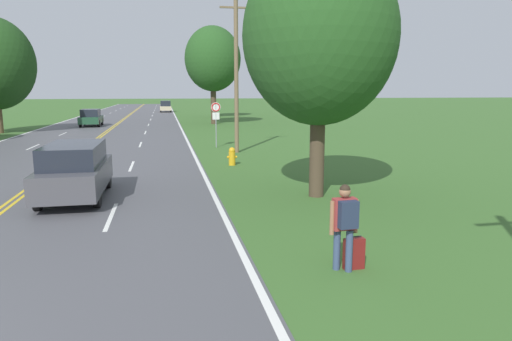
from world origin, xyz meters
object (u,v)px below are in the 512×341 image
at_px(car_dark_green_sedan_approaching, 91,118).
at_px(tree_far_back, 213,59).
at_px(tree_behind_sign, 320,36).
at_px(hitchhiker_person, 345,219).
at_px(fire_hydrant, 232,156).
at_px(car_champagne_van_mid_near, 166,106).
at_px(car_dark_grey_suv_nearest, 75,170).
at_px(traffic_sign, 216,113).
at_px(tree_mid_treeline, 214,68).
at_px(suitcase, 354,254).

bearing_deg(car_dark_green_sedan_approaching, tree_far_back, -87.35).
bearing_deg(car_dark_green_sedan_approaching, tree_behind_sign, -161.00).
height_order(hitchhiker_person, fire_hydrant, hitchhiker_person).
bearing_deg(tree_far_back, car_champagne_van_mid_near, 99.67).
xyz_separation_m(tree_behind_sign, car_champagne_van_mid_near, (-4.66, 63.84, -4.34)).
relative_size(tree_far_back, car_dark_grey_suv_nearest, 2.17).
bearing_deg(fire_hydrant, hitchhiker_person, -88.94).
height_order(car_dark_grey_suv_nearest, car_dark_green_sedan_approaching, car_dark_grey_suv_nearest).
bearing_deg(car_dark_grey_suv_nearest, fire_hydrant, 132.93).
bearing_deg(traffic_sign, hitchhiker_person, -89.45).
bearing_deg(fire_hydrant, car_champagne_van_mid_near, 92.82).
distance_m(traffic_sign, tree_behind_sign, 14.69).
height_order(hitchhiker_person, tree_far_back, tree_far_back).
height_order(tree_far_back, car_dark_green_sedan_approaching, tree_far_back).
xyz_separation_m(tree_mid_treeline, car_dark_green_sedan_approaching, (-14.00, -13.54, -5.60)).
xyz_separation_m(traffic_sign, tree_far_back, (2.08, 20.69, 4.70)).
relative_size(traffic_sign, tree_far_back, 0.28).
bearing_deg(car_champagne_van_mid_near, tree_mid_treeline, 21.69).
height_order(hitchhiker_person, car_dark_grey_suv_nearest, car_dark_grey_suv_nearest).
bearing_deg(traffic_sign, tree_behind_sign, -82.74).
bearing_deg(car_dark_grey_suv_nearest, tree_behind_sign, 80.56).
bearing_deg(tree_far_back, hitchhiker_person, -92.61).
bearing_deg(tree_behind_sign, car_dark_grey_suv_nearest, 170.79).
distance_m(fire_hydrant, tree_behind_sign, 8.78).
distance_m(tree_behind_sign, car_dark_grey_suv_nearest, 9.21).
bearing_deg(hitchhiker_person, traffic_sign, -2.87).
distance_m(suitcase, tree_mid_treeline, 54.50).
height_order(suitcase, fire_hydrant, fire_hydrant).
bearing_deg(car_dark_grey_suv_nearest, suitcase, 40.81).
distance_m(tree_behind_sign, tree_far_back, 34.96).
height_order(fire_hydrant, tree_behind_sign, tree_behind_sign).
height_order(tree_behind_sign, tree_far_back, tree_far_back).
height_order(tree_mid_treeline, car_dark_grey_suv_nearest, tree_mid_treeline).
distance_m(suitcase, fire_hydrant, 13.42).
bearing_deg(hitchhiker_person, tree_behind_sign, -17.54).
xyz_separation_m(hitchhiker_person, fire_hydrant, (-0.25, 13.49, -0.64)).
xyz_separation_m(car_dark_grey_suv_nearest, car_champagne_van_mid_near, (3.36, 62.54, 0.00)).
bearing_deg(hitchhiker_person, suitcase, -76.72).
bearing_deg(tree_behind_sign, traffic_sign, 97.26).
distance_m(suitcase, tree_behind_sign, 8.18).
bearing_deg(tree_behind_sign, tree_far_back, 89.55).
bearing_deg(fire_hydrant, tree_mid_treeline, 84.94).
height_order(tree_behind_sign, car_champagne_van_mid_near, tree_behind_sign).
xyz_separation_m(suitcase, tree_mid_treeline, (3.10, 54.06, 6.15)).
height_order(tree_mid_treeline, tree_far_back, tree_far_back).
relative_size(tree_mid_treeline, tree_far_back, 0.93).
height_order(tree_behind_sign, tree_mid_treeline, tree_mid_treeline).
xyz_separation_m(car_dark_grey_suv_nearest, car_dark_green_sedan_approaching, (-4.25, 32.88, -0.10)).
bearing_deg(car_champagne_van_mid_near, car_dark_green_sedan_approaching, -14.32).
height_order(traffic_sign, car_champagne_van_mid_near, traffic_sign).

